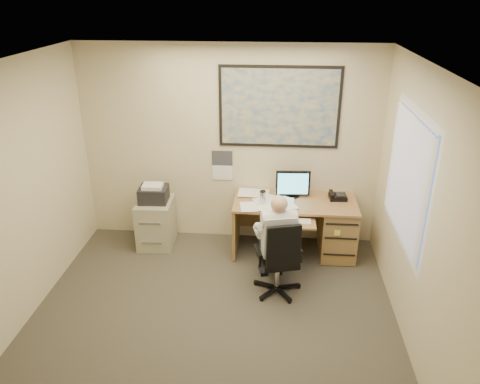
# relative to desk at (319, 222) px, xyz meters

# --- Properties ---
(room_shell) EXTENTS (4.00, 4.50, 2.70)m
(room_shell) POSITION_rel_desk_xyz_m (-1.23, -1.90, 0.91)
(room_shell) COLOR #3B372D
(room_shell) RESTS_ON ground
(desk) EXTENTS (1.60, 0.97, 1.11)m
(desk) POSITION_rel_desk_xyz_m (0.00, 0.00, 0.00)
(desk) COLOR #A37546
(desk) RESTS_ON ground
(world_map) EXTENTS (1.56, 0.03, 1.06)m
(world_map) POSITION_rel_desk_xyz_m (-0.58, 0.33, 1.46)
(world_map) COLOR #1E4C93
(world_map) RESTS_ON room_shell
(wall_calendar) EXTENTS (0.28, 0.01, 0.42)m
(wall_calendar) POSITION_rel_desk_xyz_m (-1.33, 0.34, 0.64)
(wall_calendar) COLOR white
(wall_calendar) RESTS_ON room_shell
(window_blinds) EXTENTS (0.06, 1.40, 1.30)m
(window_blinds) POSITION_rel_desk_xyz_m (0.74, -1.10, 1.11)
(window_blinds) COLOR white
(window_blinds) RESTS_ON room_shell
(filing_cabinet) EXTENTS (0.49, 0.58, 0.91)m
(filing_cabinet) POSITION_rel_desk_xyz_m (-2.23, 0.02, -0.05)
(filing_cabinet) COLOR #A9A488
(filing_cabinet) RESTS_ON ground
(office_chair) EXTENTS (0.72, 0.72, 0.98)m
(office_chair) POSITION_rel_desk_xyz_m (-0.55, -1.00, -0.16)
(office_chair) COLOR black
(office_chair) RESTS_ON ground
(person) EXTENTS (0.65, 0.82, 1.22)m
(person) POSITION_rel_desk_xyz_m (-0.54, -0.92, 0.17)
(person) COLOR silver
(person) RESTS_ON office_chair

